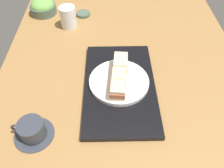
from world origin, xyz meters
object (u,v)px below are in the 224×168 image
coffee_cup (32,130)px  sandwich_middle (119,76)px  sandwich_plate (119,82)px  small_sauce_dish (83,14)px  salad_bowl (43,7)px  sandwich_far (121,64)px  drinking_glass (68,17)px  sandwich_near (118,88)px

coffee_cup → sandwich_middle: bearing=-54.1°
sandwich_plate → coffee_cup: size_ratio=1.71×
small_sauce_dish → salad_bowl: bearing=83.1°
sandwich_far → small_sauce_dish: size_ratio=1.17×
sandwich_middle → coffee_cup: 34.68cm
sandwich_plate → drinking_glass: size_ratio=2.17×
sandwich_far → sandwich_plate: bearing=173.1°
sandwich_plate → sandwich_near: 6.61cm
salad_bowl → drinking_glass: bearing=-130.1°
sandwich_far → salad_bowl: sandwich_far is taller
sandwich_plate → sandwich_middle: size_ratio=2.64×
drinking_glass → small_sauce_dish: bearing=-32.3°
sandwich_middle → coffee_cup: (-20.24, 28.00, -2.98)cm
sandwich_plate → drinking_glass: drinking_glass is taller
sandwich_far → drinking_glass: (34.16, 23.65, -1.01)cm
salad_bowl → coffee_cup: size_ratio=1.03×
salad_bowl → coffee_cup: bearing=-172.4°
coffee_cup → drinking_glass: 60.47cm
sandwich_middle → sandwich_plate: bearing=-123.7°
sandwich_middle → sandwich_far: 5.87cm
sandwich_plate → sandwich_middle: (0.00, 0.00, 3.22)cm
sandwich_far → coffee_cup: (-26.06, 28.70, -3.28)cm
sandwich_near → small_sauce_dish: size_ratio=1.21×
drinking_glass → coffee_cup: bearing=175.2°
sandwich_plate → drinking_glass: 46.16cm
sandwich_middle → small_sauce_dish: 52.85cm
sandwich_near → coffee_cup: bearing=117.8°
salad_bowl → small_sauce_dish: salad_bowl is taller
sandwich_far → salad_bowl: 60.45cm
salad_bowl → small_sauce_dish: 21.36cm
sandwich_far → drinking_glass: 41.55cm
sandwich_plate → sandwich_far: sandwich_far is taller
sandwich_middle → small_sauce_dish: bearing=18.5°
sandwich_near → sandwich_far: (11.64, -1.41, 0.47)cm
sandwich_middle → sandwich_far: sandwich_far is taller
sandwich_middle → small_sauce_dish: (49.89, 16.67, -5.12)cm
small_sauce_dish → sandwich_far: bearing=-158.5°
sandwich_plate → sandwich_far: bearing=-6.9°
sandwich_far → coffee_cup: size_ratio=0.64×
salad_bowl → drinking_glass: drinking_glass is taller
coffee_cup → sandwich_near: bearing=-62.2°
sandwich_near → small_sauce_dish: bearing=16.0°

